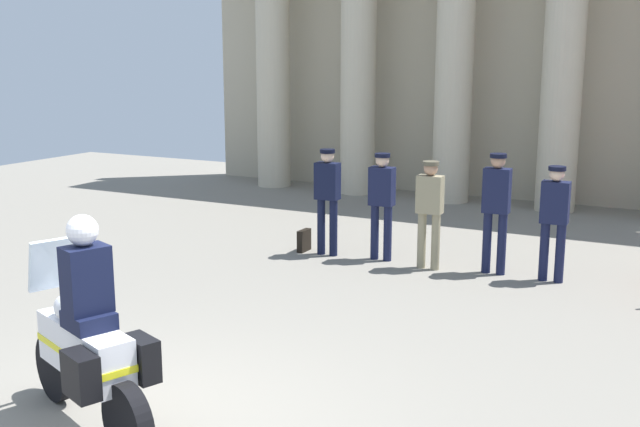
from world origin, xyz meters
The scene contains 8 objects.
colonnade_backdrop centered at (-0.98, 11.98, 3.59)m, with size 13.11×1.66×6.92m.
officer_in_row_0 centered at (-1.29, 6.05, 1.02)m, with size 0.39×0.24×1.72m.
officer_in_row_1 centered at (-0.40, 6.16, 1.00)m, with size 0.39×0.24×1.69m.
officer_in_row_2 centered at (0.44, 6.01, 0.97)m, with size 0.39×0.24×1.64m.
officer_in_row_3 centered at (1.38, 6.21, 1.06)m, with size 0.39×0.24×1.79m.
officer_in_row_4 centered at (2.22, 6.18, 0.98)m, with size 0.39×0.24×1.66m.
motorcycle_with_rider centered at (-0.41, -0.15, 0.79)m, with size 1.99×1.01×1.90m.
briefcase_on_ground centered at (-1.73, 6.08, 0.18)m, with size 0.10×0.32×0.36m, color black.
Camera 1 is at (4.10, -4.62, 3.15)m, focal length 42.78 mm.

